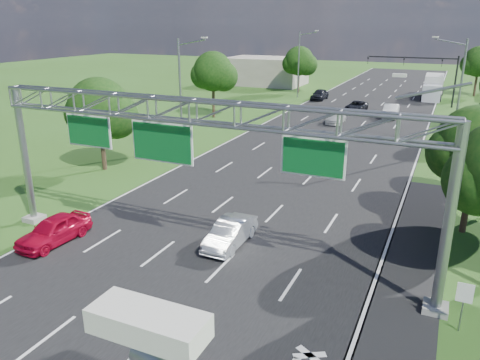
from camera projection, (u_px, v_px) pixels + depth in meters
The scene contains 21 objects.
ground at pixel (300, 164), 39.39m from camera, with size 220.00×220.00×0.00m, color #2D5118.
road at pixel (300, 164), 39.39m from camera, with size 18.00×180.00×0.02m, color black.
road_flare at pixel (407, 281), 21.60m from camera, with size 3.00×30.00×0.02m, color black.
sign_gantry at pixel (195, 124), 21.53m from camera, with size 23.50×1.00×9.56m.
regulatory_sign at pixel (464, 297), 17.65m from camera, with size 0.60×0.08×2.10m.
traffic_signal at pixel (429, 69), 64.97m from camera, with size 12.21×0.24×7.00m.
streetlight_l_near at pixel (182, 90), 42.03m from camera, with size 2.97×0.22×10.16m.
streetlight_l_far at pixel (300, 61), 72.20m from camera, with size 2.97×0.22×10.16m.
streetlight_r_mid at pixel (458, 90), 41.79m from camera, with size 2.97×0.22×10.16m.
tree_verge_la at pixel (100, 111), 36.46m from camera, with size 5.76×4.80×7.40m.
tree_verge_lb at pixel (214, 73), 56.85m from camera, with size 5.76×4.80×8.06m.
tree_verge_lc at pixel (300, 62), 77.37m from camera, with size 5.76×4.80×7.62m.
tree_verge_re at pixel (479, 63), 73.61m from camera, with size 5.76×4.80×7.84m.
building_left at pixel (266, 71), 88.59m from camera, with size 14.00×10.00×5.00m, color gray.
red_coupe at pixel (54, 230), 25.18m from camera, with size 1.74×4.33×1.48m, color #B70828.
silver_sedan at pixel (230, 233), 24.92m from camera, with size 1.48×4.24×1.40m, color silver.
car_queue_a at pixel (336, 117), 55.18m from camera, with size 1.88×4.63×1.34m, color #BDBDBD.
car_queue_b at pixel (356, 106), 62.39m from camera, with size 2.20×4.77×1.33m, color black.
car_queue_c at pixel (320, 94), 71.53m from camera, with size 1.90×4.73×1.61m, color black.
car_queue_d at pixel (391, 111), 58.23m from camera, with size 1.69×4.86×1.60m, color silver.
box_truck at pixel (433, 87), 72.77m from camera, with size 2.86×9.32×3.51m.
Camera 1 is at (11.01, -6.45, 11.38)m, focal length 35.00 mm.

